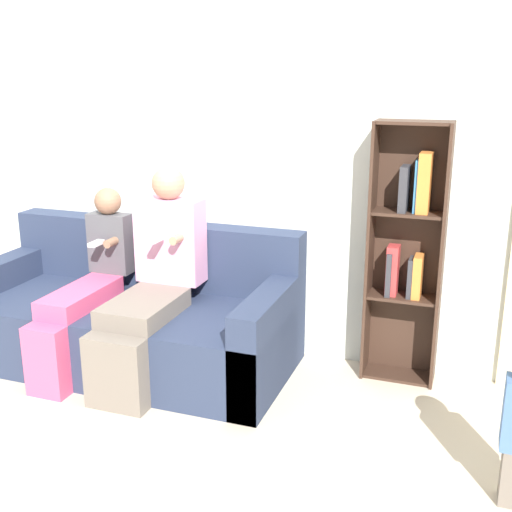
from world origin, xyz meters
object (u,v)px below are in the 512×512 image
at_px(adult_seated, 154,276).
at_px(child_seated, 85,284).
at_px(bookshelf, 407,247).
at_px(couch, 132,319).

height_order(adult_seated, child_seated, adult_seated).
bearing_deg(bookshelf, adult_seated, -161.58).
height_order(child_seated, bookshelf, bookshelf).
xyz_separation_m(couch, bookshelf, (1.64, 0.37, 0.53)).
bearing_deg(couch, bookshelf, 12.77).
bearing_deg(adult_seated, couch, 156.19).
distance_m(couch, child_seated, 0.37).
height_order(couch, bookshelf, bookshelf).
bearing_deg(bookshelf, couch, -167.23).
xyz_separation_m(child_seated, bookshelf, (1.87, 0.52, 0.27)).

